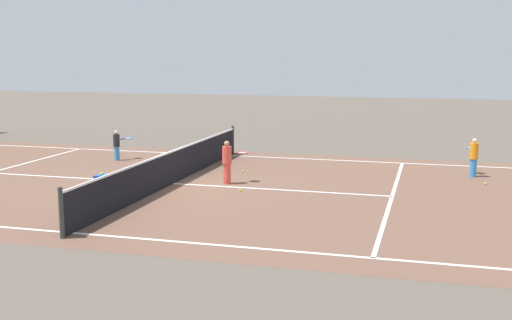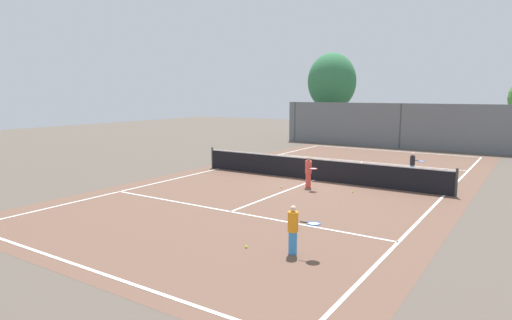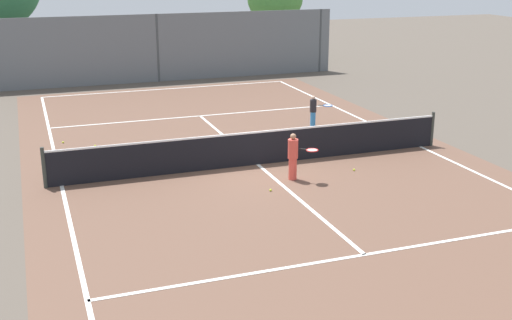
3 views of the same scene
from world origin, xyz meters
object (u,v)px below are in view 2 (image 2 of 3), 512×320
(tennis_ball_3, at_px, (274,162))
(tennis_ball_0, at_px, (353,192))
(player_1, at_px, (294,229))
(tennis_ball_2, at_px, (246,247))
(tennis_ball_1, at_px, (267,159))
(player_0, at_px, (413,164))
(tennis_ball_5, at_px, (376,182))
(tennis_ball_4, at_px, (281,187))
(ball_crate, at_px, (313,169))
(player_2, at_px, (309,172))

(tennis_ball_3, bearing_deg, tennis_ball_0, -36.91)
(player_1, height_order, tennis_ball_2, player_1)
(tennis_ball_1, height_order, tennis_ball_2, same)
(player_0, distance_m, tennis_ball_5, 2.83)
(tennis_ball_2, xyz_separation_m, tennis_ball_4, (-2.83, 6.71, 0.00))
(player_1, bearing_deg, ball_crate, 113.49)
(tennis_ball_3, bearing_deg, tennis_ball_5, -20.42)
(tennis_ball_2, relative_size, tennis_ball_5, 1.00)
(tennis_ball_2, bearing_deg, ball_crate, 107.23)
(tennis_ball_0, bearing_deg, tennis_ball_2, -89.95)
(tennis_ball_3, height_order, tennis_ball_4, same)
(player_2, relative_size, tennis_ball_5, 19.50)
(tennis_ball_1, relative_size, tennis_ball_3, 1.00)
(player_1, xyz_separation_m, player_2, (-3.12, 7.08, 0.03))
(ball_crate, xyz_separation_m, tennis_ball_3, (-3.28, 1.69, -0.15))
(player_2, bearing_deg, ball_crate, 112.96)
(player_0, height_order, tennis_ball_1, player_0)
(tennis_ball_1, height_order, tennis_ball_4, same)
(ball_crate, bearing_deg, tennis_ball_5, -13.25)
(tennis_ball_3, bearing_deg, ball_crate, -27.34)
(ball_crate, distance_m, tennis_ball_0, 4.66)
(tennis_ball_0, xyz_separation_m, tennis_ball_5, (0.14, 2.45, 0.00))
(tennis_ball_5, bearing_deg, tennis_ball_1, 156.83)
(tennis_ball_5, bearing_deg, player_0, 70.35)
(tennis_ball_1, height_order, tennis_ball_5, same)
(tennis_ball_4, bearing_deg, player_1, -57.83)
(tennis_ball_4, relative_size, tennis_ball_5, 1.00)
(player_1, distance_m, tennis_ball_5, 9.71)
(player_1, height_order, tennis_ball_3, player_1)
(player_0, bearing_deg, player_2, -119.90)
(player_0, height_order, ball_crate, player_0)
(player_0, xyz_separation_m, ball_crate, (-4.40, -1.80, -0.39))
(player_2, distance_m, ball_crate, 3.69)
(player_2, relative_size, tennis_ball_4, 19.50)
(player_0, height_order, tennis_ball_4, player_0)
(player_1, distance_m, tennis_ball_1, 15.61)
(tennis_ball_1, xyz_separation_m, tennis_ball_3, (0.93, -0.77, 0.00))
(player_2, bearing_deg, player_1, -66.26)
(tennis_ball_1, distance_m, tennis_ball_4, 8.03)
(player_2, xyz_separation_m, ball_crate, (-1.43, 3.36, -0.49))
(player_2, height_order, tennis_ball_0, player_2)
(tennis_ball_3, bearing_deg, tennis_ball_4, -56.56)
(ball_crate, xyz_separation_m, tennis_ball_4, (0.51, -4.03, -0.15))
(player_0, relative_size, player_2, 0.85)
(player_1, xyz_separation_m, tennis_ball_3, (-7.82, 12.14, -0.60))
(tennis_ball_3, xyz_separation_m, tennis_ball_4, (3.78, -5.73, 0.00))
(tennis_ball_5, bearing_deg, tennis_ball_0, -93.20)
(player_1, relative_size, tennis_ball_1, 18.46)
(tennis_ball_3, bearing_deg, tennis_ball_2, -62.01)
(player_0, bearing_deg, tennis_ball_3, -179.18)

